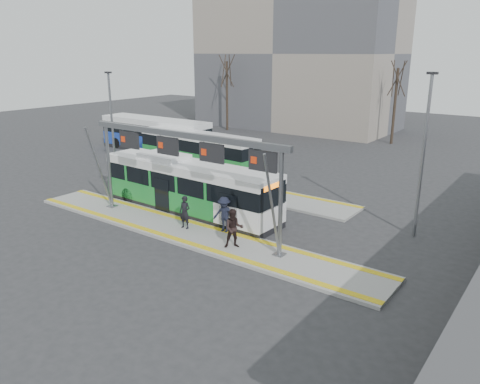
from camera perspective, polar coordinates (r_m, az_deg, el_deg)
The scene contains 18 objects.
ground at distance 25.01m, azimuth -6.40°, elevation -5.07°, with size 120.00×120.00×0.00m, color #2D2D30.
platform_main at distance 24.98m, azimuth -6.40°, elevation -4.91°, with size 22.00×3.00×0.15m, color gray.
platform_second at distance 33.20m, azimuth -2.18°, elevation 0.69°, with size 20.00×3.00×0.15m, color gray.
tactile_main at distance 24.95m, azimuth -6.41°, elevation -4.73°, with size 22.00×2.65×0.02m.
tactile_second at distance 34.05m, azimuth -0.98°, elevation 1.26°, with size 20.00×0.35×0.02m.
gantry at distance 24.17m, azimuth -6.93°, elevation 4.81°, with size 13.00×1.68×5.20m.
apartment_block at distance 60.80m, azimuth 7.16°, elevation 16.59°, with size 24.50×12.50×18.40m.
hero_bus at distance 27.93m, azimuth -6.30°, elevation 0.56°, with size 12.06×2.79×3.30m.
bg_bus_green at distance 38.99m, azimuth -5.16°, elevation 5.08°, with size 11.56×3.15×2.86m.
bg_bus_blue at distance 45.89m, azimuth -10.30°, elevation 6.83°, with size 12.09×2.76×3.15m.
passenger_a at distance 25.09m, azimuth -6.75°, elevation -2.47°, with size 0.65×0.43×1.78m, color black.
passenger_b at distance 22.48m, azimuth -0.76°, elevation -4.47°, with size 0.94×0.73×1.93m, color black.
passenger_c at distance 24.41m, azimuth -1.93°, elevation -2.75°, with size 1.23×0.71×1.91m, color black.
tree_left at distance 54.44m, azimuth 12.01°, elevation 12.94°, with size 1.40×1.40×7.87m.
tree_mid at distance 50.94m, azimuth 18.62°, elevation 12.93°, with size 1.40×1.40×8.71m.
tree_far at distance 57.39m, azimuth -1.62°, elevation 14.50°, with size 1.40×1.40×9.24m.
lamp_west at distance 35.12m, azimuth -15.32°, elevation 7.90°, with size 0.50×0.25×7.92m.
lamp_east at distance 24.91m, azimuth 21.44°, elevation 4.39°, with size 0.50×0.25×8.34m.
Camera 1 is at (15.89, -16.94, 9.25)m, focal length 35.00 mm.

